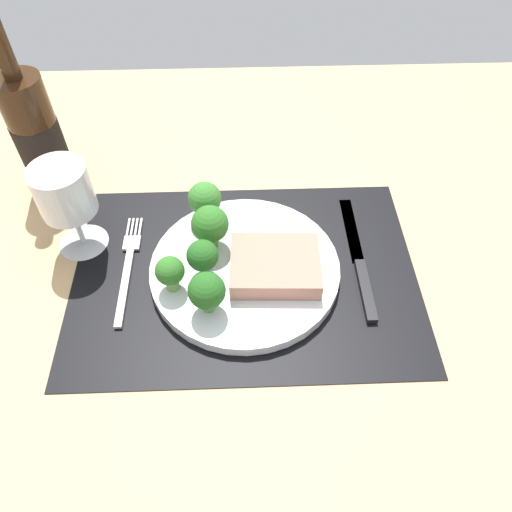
# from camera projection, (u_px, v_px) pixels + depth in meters

# --- Properties ---
(ground_plane) EXTENTS (1.40, 1.10, 0.03)m
(ground_plane) POSITION_uv_depth(u_px,v_px,m) (247.00, 280.00, 0.70)
(ground_plane) COLOR tan
(placemat) EXTENTS (0.47, 0.34, 0.00)m
(placemat) POSITION_uv_depth(u_px,v_px,m) (246.00, 273.00, 0.68)
(placemat) COLOR black
(placemat) RESTS_ON ground_plane
(plate) EXTENTS (0.26, 0.26, 0.02)m
(plate) POSITION_uv_depth(u_px,v_px,m) (246.00, 269.00, 0.68)
(plate) COLOR silver
(plate) RESTS_ON placemat
(steak) EXTENTS (0.12, 0.10, 0.03)m
(steak) POSITION_uv_depth(u_px,v_px,m) (277.00, 266.00, 0.65)
(steak) COLOR tan
(steak) RESTS_ON plate
(broccoli_near_steak) EXTENTS (0.04, 0.04, 0.06)m
(broccoli_near_steak) POSITION_uv_depth(u_px,v_px,m) (204.00, 256.00, 0.63)
(broccoli_near_steak) COLOR #6B994C
(broccoli_near_steak) RESTS_ON plate
(broccoli_near_fork) EXTENTS (0.05, 0.05, 0.06)m
(broccoli_near_fork) POSITION_uv_depth(u_px,v_px,m) (208.00, 291.00, 0.60)
(broccoli_near_fork) COLOR #5B8942
(broccoli_near_fork) RESTS_ON plate
(broccoli_front_edge) EXTENTS (0.05, 0.05, 0.06)m
(broccoli_front_edge) POSITION_uv_depth(u_px,v_px,m) (206.00, 199.00, 0.70)
(broccoli_front_edge) COLOR #6B994C
(broccoli_front_edge) RESTS_ON plate
(broccoli_center) EXTENTS (0.04, 0.04, 0.05)m
(broccoli_center) POSITION_uv_depth(u_px,v_px,m) (171.00, 272.00, 0.62)
(broccoli_center) COLOR #6B994C
(broccoli_center) RESTS_ON plate
(broccoli_back_left) EXTENTS (0.05, 0.05, 0.07)m
(broccoli_back_left) POSITION_uv_depth(u_px,v_px,m) (211.00, 225.00, 0.66)
(broccoli_back_left) COLOR #6B994C
(broccoli_back_left) RESTS_ON plate
(fork) EXTENTS (0.02, 0.19, 0.01)m
(fork) POSITION_uv_depth(u_px,v_px,m) (129.00, 267.00, 0.69)
(fork) COLOR silver
(fork) RESTS_ON placemat
(knife) EXTENTS (0.02, 0.23, 0.01)m
(knife) POSITION_uv_depth(u_px,v_px,m) (361.00, 265.00, 0.69)
(knife) COLOR black
(knife) RESTS_ON placemat
(wine_bottle) EXTENTS (0.07, 0.07, 0.28)m
(wine_bottle) POSITION_uv_depth(u_px,v_px,m) (38.00, 133.00, 0.73)
(wine_bottle) COLOR #331E0F
(wine_bottle) RESTS_ON ground_plane
(wine_glass) EXTENTS (0.08, 0.08, 0.14)m
(wine_glass) POSITION_uv_depth(u_px,v_px,m) (67.00, 195.00, 0.65)
(wine_glass) COLOR silver
(wine_glass) RESTS_ON ground_plane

